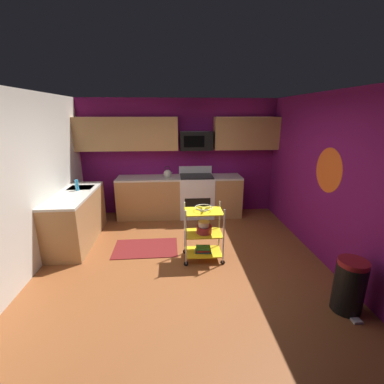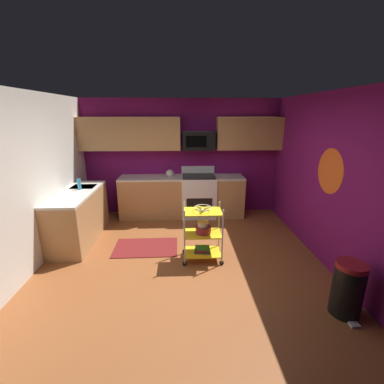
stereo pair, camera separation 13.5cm
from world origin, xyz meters
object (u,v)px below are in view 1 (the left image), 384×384
at_px(book_stack, 203,249).
at_px(dish_soap_bottle, 77,185).
at_px(oven_range, 196,195).
at_px(microwave, 196,141).
at_px(fruit_bowl, 204,208).
at_px(rolling_cart, 203,233).
at_px(mixing_bowl_small, 204,224).
at_px(trash_can, 349,286).
at_px(kettle, 168,174).
at_px(mixing_bowl_large, 204,229).

relative_size(book_stack, dish_soap_bottle, 1.31).
xyz_separation_m(oven_range, microwave, (-0.00, 0.10, 1.22)).
height_order(oven_range, book_stack, oven_range).
bearing_deg(oven_range, fruit_bowl, -91.74).
height_order(rolling_cart, mixing_bowl_small, rolling_cart).
xyz_separation_m(dish_soap_bottle, trash_can, (3.79, -2.27, -0.69)).
bearing_deg(trash_can, rolling_cart, 140.92).
xyz_separation_m(mixing_bowl_small, trash_can, (1.58, -1.27, -0.29)).
relative_size(book_stack, kettle, 1.00).
distance_m(mixing_bowl_large, mixing_bowl_small, 0.10).
xyz_separation_m(kettle, dish_soap_bottle, (-1.63, -0.96, 0.02)).
relative_size(mixing_bowl_small, dish_soap_bottle, 0.91).
relative_size(microwave, book_stack, 2.66).
distance_m(oven_range, mixing_bowl_large, 1.95).
relative_size(book_stack, trash_can, 0.40).
relative_size(oven_range, book_stack, 4.18).
relative_size(microwave, dish_soap_bottle, 3.50).
xyz_separation_m(microwave, mixing_bowl_large, (-0.05, -2.05, -1.18)).
bearing_deg(dish_soap_bottle, fruit_bowl, -24.02).
bearing_deg(book_stack, trash_can, -39.08).
relative_size(rolling_cart, fruit_bowl, 3.36).
bearing_deg(oven_range, rolling_cart, -91.74).
relative_size(mixing_bowl_large, book_stack, 0.96).
distance_m(microwave, kettle, 0.96).
bearing_deg(fruit_bowl, mixing_bowl_large, 0.00).
distance_m(book_stack, kettle, 2.19).
height_order(oven_range, mixing_bowl_small, oven_range).
height_order(microwave, dish_soap_bottle, microwave).
bearing_deg(mixing_bowl_large, kettle, 106.90).
bearing_deg(dish_soap_bottle, oven_range, 23.03).
height_order(mixing_bowl_large, trash_can, trash_can).
relative_size(rolling_cart, mixing_bowl_large, 3.63).
distance_m(fruit_bowl, mixing_bowl_large, 0.36).
bearing_deg(mixing_bowl_large, mixing_bowl_small, -120.89).
relative_size(microwave, trash_can, 1.06).
relative_size(rolling_cart, dish_soap_bottle, 4.57).
bearing_deg(microwave, mixing_bowl_small, -91.48).
bearing_deg(rolling_cart, microwave, 88.37).
distance_m(oven_range, book_stack, 1.98).
relative_size(rolling_cart, kettle, 3.47).
xyz_separation_m(oven_range, mixing_bowl_large, (-0.05, -1.95, 0.04)).
relative_size(microwave, mixing_bowl_large, 2.78).
distance_m(book_stack, trash_can, 2.04).
relative_size(microwave, kettle, 2.65).
xyz_separation_m(rolling_cart, mixing_bowl_small, (0.01, -0.01, 0.16)).
xyz_separation_m(mixing_bowl_small, kettle, (-0.58, 1.96, 0.38)).
distance_m(fruit_bowl, kettle, 2.03).
xyz_separation_m(oven_range, kettle, (-0.64, -0.00, 0.52)).
distance_m(book_stack, dish_soap_bottle, 2.57).
bearing_deg(microwave, oven_range, -89.74).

